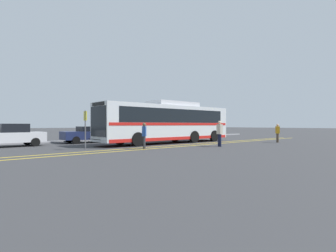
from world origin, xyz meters
The scene contains 13 objects.
ground_plane centered at (0.00, 0.00, 0.00)m, with size 220.00×220.00×0.00m, color #38383A.
lane_strip_0 centered at (-1.31, -2.46, 0.00)m, with size 0.20×32.47×0.01m, color gold.
lane_strip_1 centered at (-1.31, -3.49, 0.00)m, with size 0.20×32.47×0.01m, color gold.
curb_strip centered at (-1.31, 6.27, 0.07)m, with size 40.47×0.36×0.15m, color #99999E.
transit_bus centered at (-1.30, -0.26, 1.77)m, with size 12.81×2.79×3.46m.
parked_car_0 centered at (-11.85, 4.18, 0.78)m, with size 4.22×2.11×1.60m.
parked_car_1 centered at (-6.11, 4.51, 0.72)m, with size 4.36×2.22×1.38m.
parked_car_2 centered at (0.30, 4.18, 0.64)m, with size 4.37×2.29×1.21m.
parked_car_3 centered at (5.71, 4.12, 0.77)m, with size 4.82×2.20×1.54m.
pedestrian_0 centered at (-5.97, -3.27, 0.93)m, with size 0.45×0.45×1.64m.
pedestrian_1 centered at (-0.99, -5.32, 1.03)m, with size 0.32×0.46×1.79m.
pedestrian_2 centered at (6.17, -6.00, 0.90)m, with size 0.45×0.46×1.59m.
bus_stop_sign centered at (-9.02, -1.43, 1.51)m, with size 0.07×0.40×2.39m.
Camera 1 is at (-15.74, -16.57, 1.53)m, focal length 28.00 mm.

